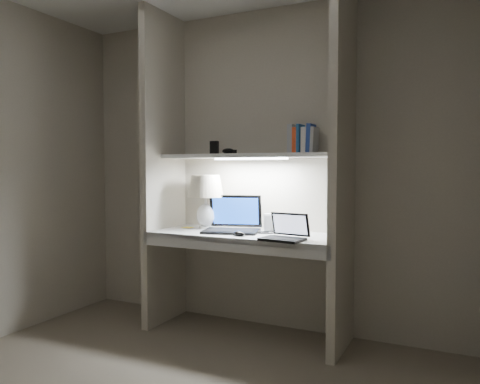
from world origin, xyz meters
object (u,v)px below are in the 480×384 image
Objects in this scene: speaker at (271,223)px; book_row at (303,140)px; laptop_netbook at (285,234)px; laptop_main at (233,223)px; table_lamp at (206,192)px.

book_row is at bearing 3.71° from speaker.
speaker is (-0.24, 0.35, 0.03)m from laptop_netbook.
speaker is (0.27, 0.12, 0.01)m from laptop_main.
speaker is at bearing 9.76° from laptop_main.
laptop_main is at bearing -10.76° from table_lamp.
laptop_netbook is at bearing -38.77° from laptop_main.
laptop_main is 3.62× the size of speaker.
book_row is (0.00, 0.36, 0.66)m from laptop_netbook.
table_lamp is at bearing 167.63° from laptop_netbook.
table_lamp is 0.36m from laptop_main.
book_row is at bearing 97.13° from laptop_netbook.
laptop_netbook is 2.27× the size of speaker.
table_lamp is 0.88× the size of laptop_main.
table_lamp is at bearing 154.32° from laptop_main.
speaker is at bearing 132.15° from laptop_netbook.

